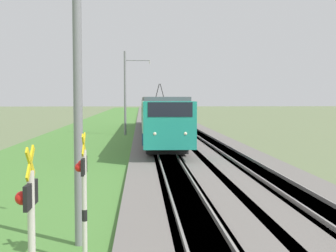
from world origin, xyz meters
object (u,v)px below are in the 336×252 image
passenger_train (157,113)px  crossing_signal_near (30,228)px  catenary_mast_near (80,75)px  catenary_mast_mid (126,92)px  crossing_signal_aux (84,187)px

passenger_train → crossing_signal_near: 37.94m
passenger_train → catenary_mast_near: size_ratio=4.80×
passenger_train → catenary_mast_near: catenary_mast_near is taller
passenger_train → catenary_mast_mid: (0.99, 3.00, 1.99)m
passenger_train → catenary_mast_mid: size_ratio=4.82×
passenger_train → catenary_mast_mid: bearing=-108.3°
passenger_train → catenary_mast_mid: catenary_mast_mid is taller
crossing_signal_near → catenary_mast_mid: bearing=-90.2°
crossing_signal_near → catenary_mast_mid: size_ratio=0.37×
catenary_mast_mid → passenger_train: bearing=-108.3°
crossing_signal_near → catenary_mast_mid: catenary_mast_mid is taller
crossing_signal_aux → catenary_mast_near: size_ratio=0.36×
crossing_signal_near → catenary_mast_near: bearing=-92.0°
passenger_train → catenary_mast_near: 33.42m
crossing_signal_near → crossing_signal_aux: bearing=-96.3°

